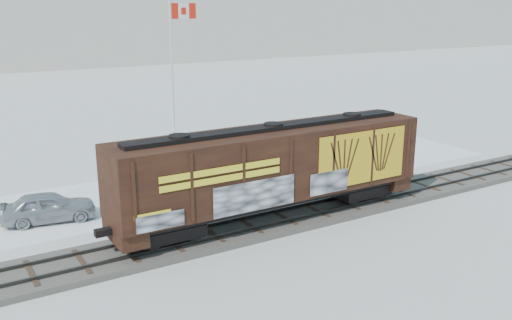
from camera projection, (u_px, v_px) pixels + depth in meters
ground at (282, 222)px, 28.71m from camera, size 500.00×500.00×0.00m
rail_track at (282, 219)px, 28.67m from camera, size 50.00×3.40×0.43m
parking_strip at (214, 183)px, 34.88m from camera, size 40.00×8.00×0.03m
hopper_railcar at (273, 167)px, 27.63m from camera, size 16.20×3.06×4.59m
flagpole at (175, 106)px, 38.27m from camera, size 2.30×0.90×10.86m
car_silver at (48, 207)px, 28.50m from camera, size 4.76×2.57×1.54m
car_white at (235, 171)px, 34.71m from camera, size 4.39×1.71×1.42m
car_dark at (247, 178)px, 33.72m from camera, size 4.47×1.91×1.29m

